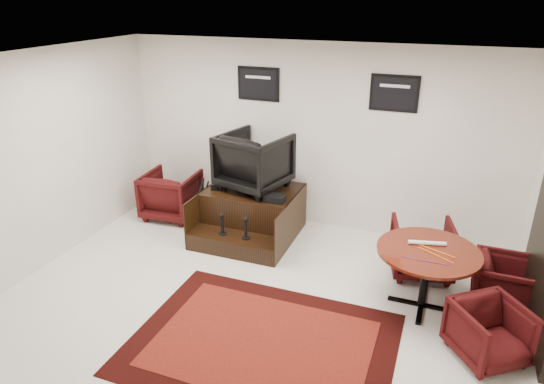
{
  "coord_description": "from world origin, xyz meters",
  "views": [
    {
      "loc": [
        1.89,
        -4.28,
        3.45
      ],
      "look_at": [
        -0.08,
        0.9,
        1.13
      ],
      "focal_mm": 32.0,
      "sensor_mm": 36.0,
      "label": 1
    }
  ],
  "objects_px": {
    "shine_chair": "(254,158)",
    "table_chair_window": "(505,282)",
    "shine_podium": "(251,214)",
    "table_chair_corner": "(490,330)",
    "meeting_table": "(428,257)",
    "table_chair_back": "(422,246)",
    "armchair_side": "(171,192)"
  },
  "relations": [
    {
      "from": "shine_chair",
      "to": "table_chair_window",
      "type": "relative_size",
      "value": 1.36
    },
    {
      "from": "table_chair_window",
      "to": "shine_chair",
      "type": "bearing_deg",
      "value": 78.16
    },
    {
      "from": "shine_podium",
      "to": "table_chair_corner",
      "type": "relative_size",
      "value": 2.11
    },
    {
      "from": "meeting_table",
      "to": "table_chair_corner",
      "type": "bearing_deg",
      "value": -44.07
    },
    {
      "from": "shine_podium",
      "to": "shine_chair",
      "type": "distance_m",
      "value": 0.86
    },
    {
      "from": "table_chair_corner",
      "to": "table_chair_back",
      "type": "bearing_deg",
      "value": 81.11
    },
    {
      "from": "shine_chair",
      "to": "table_chair_back",
      "type": "xyz_separation_m",
      "value": [
        2.5,
        -0.36,
        -0.78
      ]
    },
    {
      "from": "meeting_table",
      "to": "shine_podium",
      "type": "bearing_deg",
      "value": 159.25
    },
    {
      "from": "shine_podium",
      "to": "armchair_side",
      "type": "distance_m",
      "value": 1.47
    },
    {
      "from": "shine_chair",
      "to": "table_chair_corner",
      "type": "xyz_separation_m",
      "value": [
        3.28,
        -1.79,
        -0.83
      ]
    },
    {
      "from": "shine_chair",
      "to": "armchair_side",
      "type": "bearing_deg",
      "value": 15.19
    },
    {
      "from": "armchair_side",
      "to": "meeting_table",
      "type": "height_order",
      "value": "armchair_side"
    },
    {
      "from": "armchair_side",
      "to": "table_chair_window",
      "type": "distance_m",
      "value": 4.99
    },
    {
      "from": "shine_podium",
      "to": "table_chair_corner",
      "type": "distance_m",
      "value": 3.67
    },
    {
      "from": "armchair_side",
      "to": "shine_podium",
      "type": "bearing_deg",
      "value": 171.2
    },
    {
      "from": "armchair_side",
      "to": "meeting_table",
      "type": "distance_m",
      "value": 4.21
    },
    {
      "from": "shine_chair",
      "to": "armchair_side",
      "type": "xyz_separation_m",
      "value": [
        -1.46,
        -0.02,
        -0.75
      ]
    },
    {
      "from": "shine_podium",
      "to": "table_chair_window",
      "type": "distance_m",
      "value": 3.53
    },
    {
      "from": "meeting_table",
      "to": "table_chair_window",
      "type": "height_order",
      "value": "meeting_table"
    },
    {
      "from": "shine_chair",
      "to": "meeting_table",
      "type": "relative_size",
      "value": 0.81
    },
    {
      "from": "shine_podium",
      "to": "meeting_table",
      "type": "xyz_separation_m",
      "value": [
        2.6,
        -0.98,
        0.34
      ]
    },
    {
      "from": "table_chair_back",
      "to": "table_chair_window",
      "type": "bearing_deg",
      "value": 142.15
    },
    {
      "from": "meeting_table",
      "to": "table_chair_window",
      "type": "distance_m",
      "value": 0.98
    },
    {
      "from": "meeting_table",
      "to": "armchair_side",
      "type": "bearing_deg",
      "value": 164.79
    },
    {
      "from": "shine_podium",
      "to": "table_chair_back",
      "type": "height_order",
      "value": "table_chair_back"
    },
    {
      "from": "armchair_side",
      "to": "table_chair_back",
      "type": "bearing_deg",
      "value": 170.98
    },
    {
      "from": "shine_chair",
      "to": "table_chair_back",
      "type": "relative_size",
      "value": 1.2
    },
    {
      "from": "shine_podium",
      "to": "table_chair_corner",
      "type": "height_order",
      "value": "shine_podium"
    },
    {
      "from": "shine_chair",
      "to": "armchair_side",
      "type": "relative_size",
      "value": 1.12
    },
    {
      "from": "table_chair_back",
      "to": "meeting_table",
      "type": "bearing_deg",
      "value": 83.91
    },
    {
      "from": "shine_chair",
      "to": "armchair_side",
      "type": "height_order",
      "value": "shine_chair"
    },
    {
      "from": "shine_chair",
      "to": "meeting_table",
      "type": "height_order",
      "value": "shine_chair"
    }
  ]
}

